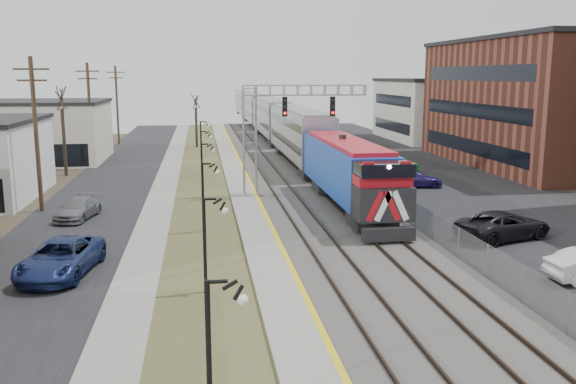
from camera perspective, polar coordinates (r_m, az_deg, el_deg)
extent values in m
plane|color=#473D2D|center=(18.73, 5.55, -17.25)|extent=(160.00, 160.00, 0.00)
cube|color=black|center=(52.31, -16.28, 0.75)|extent=(7.00, 120.00, 0.04)
cube|color=gray|center=(51.85, -11.35, 0.91)|extent=(2.00, 120.00, 0.08)
cube|color=#4A4C28|center=(51.77, -8.04, 0.99)|extent=(4.00, 120.00, 0.06)
cube|color=gray|center=(51.85, -4.72, 1.17)|extent=(2.00, 120.00, 0.24)
cube|color=#595651|center=(52.39, 0.74, 1.29)|extent=(8.00, 120.00, 0.20)
cube|color=black|center=(55.53, 13.07, 1.47)|extent=(16.00, 120.00, 0.04)
cube|color=gold|center=(51.89, -3.76, 1.34)|extent=(0.24, 120.00, 0.01)
cube|color=#2D2119|center=(52.00, -2.25, 1.41)|extent=(0.08, 120.00, 0.15)
cube|color=#2D2119|center=(52.18, -0.61, 1.45)|extent=(0.08, 120.00, 0.15)
cube|color=#2D2119|center=(52.48, 1.55, 1.50)|extent=(0.08, 120.00, 0.15)
cube|color=#2D2119|center=(52.75, 3.16, 1.53)|extent=(0.08, 120.00, 0.15)
cube|color=#1644B4|center=(39.95, 5.73, 1.68)|extent=(3.00, 17.00, 4.25)
cube|color=black|center=(32.12, 9.40, -3.92)|extent=(2.80, 0.50, 0.70)
cube|color=#ADAFB8|center=(59.63, 1.05, 5.28)|extent=(3.00, 22.00, 5.33)
cube|color=#ADAFB8|center=(82.13, -1.53, 6.81)|extent=(3.00, 22.00, 5.33)
cube|color=#ADAFB8|center=(104.77, -3.01, 7.67)|extent=(3.00, 22.00, 5.33)
cube|color=#ADAFB8|center=(127.46, -3.96, 8.23)|extent=(3.00, 22.00, 5.33)
cube|color=gray|center=(44.43, -3.59, 4.62)|extent=(1.00, 1.00, 8.00)
cube|color=gray|center=(44.68, 1.54, 9.50)|extent=(9.00, 0.80, 0.80)
cube|color=black|center=(44.05, -0.31, 7.98)|extent=(0.35, 0.25, 1.40)
cube|color=black|center=(44.66, 4.19, 8.00)|extent=(0.35, 0.25, 1.40)
cylinder|color=black|center=(15.59, -7.42, -15.14)|extent=(0.14, 0.14, 4.00)
cylinder|color=black|center=(24.97, -7.80, -5.07)|extent=(0.14, 0.14, 4.00)
cylinder|color=black|center=(34.70, -7.96, -0.57)|extent=(0.14, 0.14, 4.00)
cylinder|color=black|center=(44.55, -8.05, 1.96)|extent=(0.14, 0.14, 4.00)
cylinder|color=black|center=(54.45, -8.11, 3.57)|extent=(0.14, 0.14, 4.00)
cylinder|color=black|center=(66.37, -8.16, 4.86)|extent=(0.14, 0.14, 4.00)
cylinder|color=#4C3823|center=(42.50, -22.49, 4.89)|extent=(0.28, 0.28, 10.00)
cylinder|color=#4C3823|center=(62.03, -18.03, 6.81)|extent=(0.28, 0.28, 10.00)
cylinder|color=#4C3823|center=(81.78, -15.70, 7.79)|extent=(0.28, 0.28, 10.00)
cube|color=gray|center=(53.08, 5.23, 2.14)|extent=(0.04, 120.00, 1.60)
cube|color=beige|center=(68.41, -22.63, 5.16)|extent=(14.00, 12.00, 6.00)
cube|color=brown|center=(65.63, 23.26, 7.54)|extent=(16.00, 26.00, 12.00)
cube|color=beige|center=(88.02, 14.68, 7.38)|extent=(16.00, 18.00, 8.00)
cylinder|color=#382D23|center=(57.58, -20.21, 4.38)|extent=(0.30, 0.30, 5.95)
cylinder|color=#382D23|center=(76.29, -8.57, 5.96)|extent=(0.30, 0.30, 4.90)
imported|color=black|center=(35.18, 19.51, -3.00)|extent=(6.00, 4.13, 1.52)
imported|color=navy|center=(49.60, 11.77, 1.14)|extent=(4.56, 2.30, 1.27)
imported|color=slate|center=(50.99, 10.11, 1.63)|extent=(4.58, 1.89, 1.56)
imported|color=#0D4218|center=(57.24, 10.15, 2.51)|extent=(4.27, 2.78, 1.33)
imported|color=navy|center=(29.11, -20.49, -5.86)|extent=(3.45, 5.97, 1.57)
imported|color=slate|center=(40.03, -19.05, -1.52)|extent=(2.65, 4.70, 1.29)
imported|color=navy|center=(63.34, 7.71, 3.47)|extent=(4.64, 2.17, 1.54)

